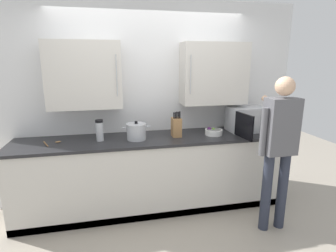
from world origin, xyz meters
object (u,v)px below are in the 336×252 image
at_px(knife_block, 176,127).
at_px(microwave_oven, 246,119).
at_px(stock_pot, 136,132).
at_px(thermos_flask, 100,130).
at_px(person_figure, 279,142).
at_px(fruit_bowl, 213,132).
at_px(wooden_spoon, 52,143).

bearing_deg(knife_block, microwave_oven, 2.76).
relative_size(microwave_oven, stock_pot, 2.12).
bearing_deg(thermos_flask, person_figure, -21.67).
relative_size(fruit_bowl, person_figure, 0.13).
bearing_deg(stock_pot, fruit_bowl, 0.11).
distance_m(wooden_spoon, knife_block, 1.49).
distance_m(fruit_bowl, person_figure, 0.85).
bearing_deg(knife_block, wooden_spoon, 179.57).
xyz_separation_m(wooden_spoon, person_figure, (2.44, -0.76, 0.08)).
relative_size(microwave_oven, fruit_bowl, 3.11).
bearing_deg(thermos_flask, stock_pot, -5.27).
bearing_deg(person_figure, knife_block, 141.96).
height_order(thermos_flask, fruit_bowl, thermos_flask).
relative_size(stock_pot, thermos_flask, 1.30).
bearing_deg(stock_pot, person_figure, -26.02).
bearing_deg(wooden_spoon, person_figure, -17.22).
height_order(microwave_oven, person_figure, person_figure).
bearing_deg(thermos_flask, knife_block, -0.54).
bearing_deg(wooden_spoon, fruit_bowl, -1.17).
bearing_deg(wooden_spoon, microwave_oven, 0.84).
height_order(thermos_flask, person_figure, person_figure).
bearing_deg(thermos_flask, microwave_oven, 1.14).
relative_size(microwave_oven, thermos_flask, 2.74).
bearing_deg(person_figure, stock_pot, 153.98).
height_order(stock_pot, thermos_flask, thermos_flask).
xyz_separation_m(knife_block, fruit_bowl, (0.49, -0.03, -0.08)).
relative_size(thermos_flask, person_figure, 0.15).
bearing_deg(fruit_bowl, knife_block, 176.59).
relative_size(wooden_spoon, fruit_bowl, 0.92).
distance_m(thermos_flask, person_figure, 2.04).
height_order(fruit_bowl, person_figure, person_figure).
distance_m(knife_block, fruit_bowl, 0.50).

